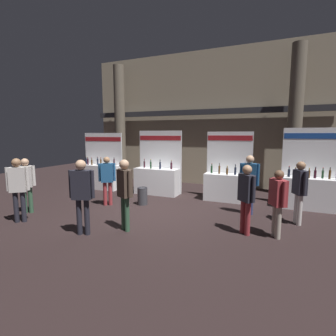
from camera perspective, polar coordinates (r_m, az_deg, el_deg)
ground_plane at (r=7.93m, az=-2.75°, el=-9.82°), size 24.00×24.00×0.00m
hall_colonnade at (r=12.06m, az=7.25°, el=10.78°), size 11.02×1.26×6.15m
exhibitor_booth_0 at (r=11.51m, az=-15.16°, el=-1.37°), size 1.96×0.66×2.43m
exhibitor_booth_1 at (r=10.08m, az=-2.46°, el=-2.34°), size 1.85×0.66×2.52m
exhibitor_booth_2 at (r=9.31m, az=13.19°, el=-3.53°), size 1.64×0.66×2.47m
exhibitor_booth_3 at (r=9.25m, az=29.57°, el=-4.25°), size 1.77×0.66×2.59m
trash_bin at (r=8.66m, az=-5.80°, el=-6.32°), size 0.34×0.34×0.59m
visitor_0 at (r=7.81m, az=17.89°, el=-2.42°), size 0.57×0.25×1.77m
visitor_1 at (r=8.69m, az=-29.42°, el=-2.57°), size 0.43×0.40×1.67m
visitor_2 at (r=7.87m, az=-30.82°, el=-3.24°), size 0.48×0.41×1.75m
visitor_3 at (r=6.24m, az=-18.92°, el=-4.70°), size 0.58×0.36×1.80m
visitor_4 at (r=6.24m, az=17.28°, el=-5.58°), size 0.42×0.42×1.67m
visitor_5 at (r=6.30m, az=23.60°, el=-6.15°), size 0.41×0.52×1.58m
visitor_6 at (r=8.65m, az=-13.61°, el=-1.91°), size 0.49×0.41×1.64m
visitor_7 at (r=7.45m, az=27.61°, el=-3.90°), size 0.36×0.51×1.68m
visitor_8 at (r=6.26m, az=-9.77°, el=-4.60°), size 0.48×0.38×1.78m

